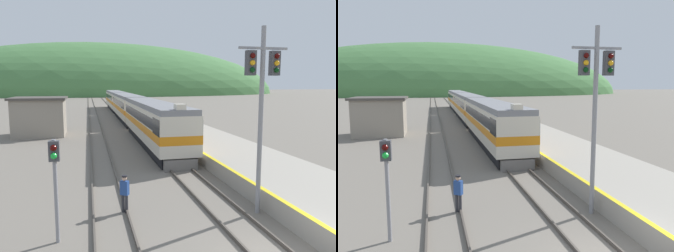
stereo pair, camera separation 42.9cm
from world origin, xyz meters
The scene contains 11 objects.
track_main centered at (0.00, 70.00, 0.08)m, with size 1.52×180.00×0.16m.
track_siding centered at (-4.93, 70.00, 0.08)m, with size 1.52×180.00×0.16m.
platform centered at (4.48, 50.00, 0.46)m, with size 5.50×140.00×0.93m.
distant_hills centered at (0.00, 165.60, 0.00)m, with size 191.22×86.05×51.68m.
station_shed centered at (-10.83, 28.95, 2.10)m, with size 5.65×5.29×4.16m.
express_train_lead_car centered at (0.00, 20.56, 2.17)m, with size 2.91×19.19×4.33m.
carriage_second centered at (0.00, 41.18, 2.16)m, with size 2.90×19.83×3.97m.
carriage_third centered at (0.00, 61.90, 2.16)m, with size 2.90×19.83×3.97m.
signal_mast_main centered at (1.38, 3.92, 5.25)m, with size 2.20×0.42×8.00m.
signal_post_siding centered at (-6.92, 3.16, 2.69)m, with size 0.36×0.42×3.75m.
track_worker centered at (-4.29, 5.34, 0.95)m, with size 0.42×0.39×1.68m.
Camera 1 is at (-5.73, -8.54, 5.67)m, focal length 35.00 mm.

